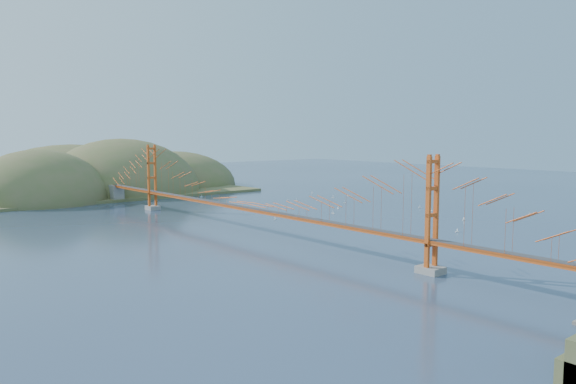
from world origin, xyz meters
TOP-DOWN VIEW (x-y plane):
  - ground at (0.00, 0.00)m, footprint 320.00×320.00m
  - bridge at (0.00, 0.18)m, footprint 2.20×94.40m
  - far_headlands at (2.21, 68.52)m, footprint 84.00×58.00m
  - sailboat_1 at (33.38, 14.56)m, footprint 0.60×0.60m
  - sailboat_14 at (26.84, 9.78)m, footprint 0.56×0.57m
  - sailboat_12 at (17.30, 42.00)m, footprint 0.51×0.43m
  - sailboat_13 at (46.19, -16.49)m, footprint 0.52×0.52m
  - sailboat_15 at (38.23, 22.80)m, footprint 0.65×0.66m
  - sailboat_8 at (39.63, 31.04)m, footprint 0.70×0.70m
  - sailboat_16 at (28.40, 23.31)m, footprint 0.68×0.68m
  - sailboat_9 at (42.27, 22.36)m, footprint 0.60×0.60m
  - sailboat_3 at (9.62, 6.72)m, footprint 0.62×0.62m
  - sailboat_5 at (44.77, 1.50)m, footprint 0.59×0.61m
  - sailboat_7 at (27.80, 25.32)m, footprint 0.53×0.53m
  - sailboat_6 at (22.05, -18.41)m, footprint 0.59×0.59m
  - sailboat_11 at (38.86, 0.66)m, footprint 0.62×0.62m
  - sailboat_0 at (21.61, 5.80)m, footprint 0.51×0.58m
  - sailboat_2 at (32.30, -12.84)m, footprint 0.52×0.48m
  - sailboat_extra_0 at (37.32, -3.03)m, footprint 0.45×0.50m

SIDE VIEW (x-z plane):
  - ground at x=0.00m, z-range 0.00..0.00m
  - far_headlands at x=2.21m, z-range -12.50..12.50m
  - sailboat_13 at x=46.19m, z-range -0.14..0.41m
  - sailboat_7 at x=27.80m, z-range -0.15..0.41m
  - sailboat_extra_0 at x=37.32m, z-range -0.15..0.42m
  - sailboat_12 at x=17.30m, z-range -0.15..0.43m
  - sailboat_2 at x=32.30m, z-range -0.16..0.43m
  - sailboat_6 at x=22.05m, z-range -0.17..0.45m
  - sailboat_9 at x=42.27m, z-range -0.17..0.46m
  - sailboat_14 at x=26.84m, z-range -0.17..0.46m
  - sailboat_1 at x=33.38m, z-range -0.18..0.47m
  - sailboat_11 at x=38.86m, z-range -0.18..0.47m
  - sailboat_0 at x=21.61m, z-range -0.18..0.47m
  - sailboat_3 at x=9.62m, z-range -0.19..0.49m
  - sailboat_5 at x=44.77m, z-range -0.19..0.49m
  - sailboat_8 at x=39.63m, z-range -0.21..0.53m
  - sailboat_16 at x=28.40m, z-range -0.21..0.53m
  - sailboat_15 at x=38.23m, z-range -0.21..0.53m
  - bridge at x=0.00m, z-range 1.01..13.01m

